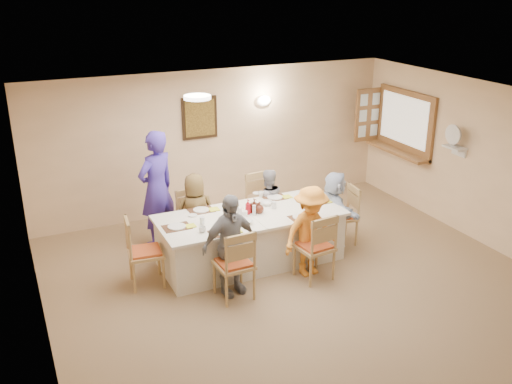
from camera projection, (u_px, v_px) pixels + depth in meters
name	position (u px, v px, depth m)	size (l,w,h in m)	color
ground	(315.00, 299.00, 7.44)	(7.00, 7.00, 0.00)	#997C5C
room_walls	(319.00, 191.00, 6.91)	(7.00, 7.00, 7.00)	#D4B489
wall_picture	(200.00, 118.00, 9.66)	(0.62, 0.05, 0.72)	black
wall_sconce	(264.00, 100.00, 10.04)	(0.26, 0.09, 0.18)	white
ceiling_light	(197.00, 97.00, 7.45)	(0.36, 0.36, 0.05)	white
serving_hatch	(405.00, 122.00, 10.21)	(0.06, 1.50, 1.15)	brown
hatch_sill	(397.00, 151.00, 10.35)	(0.30, 1.50, 0.05)	brown
shutter_door	(368.00, 115.00, 10.75)	(0.55, 0.04, 1.00)	brown
fan_shelf	(455.00, 147.00, 9.07)	(0.22, 0.36, 0.03)	white
desk_fan	(455.00, 138.00, 9.00)	(0.30, 0.30, 0.28)	#A5A5A8
dining_table	(251.00, 238.00, 8.30)	(2.68, 1.13, 0.76)	beige
chair_back_left	(193.00, 220.00, 8.72)	(0.44, 0.44, 0.91)	tan
chair_back_right	(264.00, 205.00, 9.17)	(0.48, 0.48, 1.01)	tan
chair_front_left	(234.00, 263.00, 7.34)	(0.47, 0.47, 0.99)	tan
chair_front_right	(314.00, 245.00, 7.81)	(0.47, 0.47, 0.99)	tan
chair_left_end	(146.00, 251.00, 7.65)	(0.47, 0.47, 0.99)	tan
chair_right_end	(341.00, 215.00, 8.88)	(0.44, 0.44, 0.93)	tan
diner_back_left	(196.00, 213.00, 8.56)	(0.65, 0.47, 1.24)	brown
diner_back_right	(267.00, 204.00, 9.04)	(0.59, 0.48, 1.14)	#9998A2
diner_front_left	(230.00, 245.00, 7.37)	(0.86, 0.47, 1.39)	gray
diner_front_right	(310.00, 231.00, 7.86)	(0.90, 0.59, 1.31)	#FE9A31
diner_right_end	(334.00, 209.00, 8.78)	(0.49, 1.14, 1.20)	silver
caregiver	(157.00, 189.00, 8.67)	(0.79, 0.69, 1.83)	#4331AD
placemat_fl	(222.00, 232.00, 7.57)	(0.35, 0.26, 0.01)	#472B19
plate_fl	(222.00, 232.00, 7.57)	(0.23, 0.23, 0.01)	white
napkin_fl	(236.00, 231.00, 7.60)	(0.14, 0.14, 0.01)	yellow
placemat_fr	(301.00, 217.00, 8.04)	(0.34, 0.25, 0.01)	#472B19
plate_fr	(301.00, 217.00, 8.04)	(0.25, 0.25, 0.02)	white
napkin_fr	(314.00, 216.00, 8.07)	(0.14, 0.14, 0.01)	yellow
placemat_bl	(201.00, 210.00, 8.28)	(0.36, 0.27, 0.01)	#472B19
plate_bl	(201.00, 210.00, 8.28)	(0.23, 0.23, 0.01)	white
napkin_bl	(214.00, 209.00, 8.31)	(0.15, 0.15, 0.01)	yellow
placemat_br	(275.00, 198.00, 8.75)	(0.35, 0.26, 0.01)	#472B19
plate_br	(275.00, 197.00, 8.75)	(0.23, 0.23, 0.01)	white
napkin_br	(287.00, 197.00, 8.78)	(0.14, 0.14, 0.01)	yellow
placemat_le	(177.00, 227.00, 7.73)	(0.37, 0.28, 0.01)	#472B19
plate_le	(177.00, 226.00, 7.73)	(0.25, 0.25, 0.02)	white
napkin_le	(191.00, 226.00, 7.76)	(0.14, 0.14, 0.01)	yellow
placemat_re	(318.00, 202.00, 8.60)	(0.35, 0.26, 0.01)	#472B19
plate_re	(318.00, 201.00, 8.60)	(0.24, 0.24, 0.01)	white
napkin_re	(330.00, 201.00, 8.63)	(0.15, 0.15, 0.01)	yellow
teacup_a	(203.00, 229.00, 7.58)	(0.12, 0.12, 0.08)	white
teacup_b	(261.00, 194.00, 8.78)	(0.11, 0.11, 0.09)	white
bowl_a	(244.00, 222.00, 7.83)	(0.29, 0.29, 0.05)	white
bowl_b	(266.00, 203.00, 8.48)	(0.21, 0.21, 0.06)	white
condiment_ketchup	(248.00, 207.00, 8.13)	(0.09, 0.09, 0.22)	#A70E18
condiment_brown	(254.00, 206.00, 8.17)	(0.12, 0.12, 0.21)	#4F2215
condiment_malt	(259.00, 207.00, 8.18)	(0.17, 0.17, 0.17)	#4F2215
drinking_glass	(240.00, 211.00, 8.13)	(0.07, 0.07, 0.10)	silver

